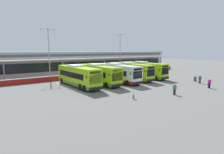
{
  "coord_description": "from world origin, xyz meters",
  "views": [
    {
      "loc": [
        -22.99,
        -22.92,
        6.35
      ],
      "look_at": [
        -3.49,
        3.0,
        1.6
      ],
      "focal_mm": 29.05,
      "sensor_mm": 36.0,
      "label": 1
    }
  ],
  "objects_px": {
    "coach_bus_left_centre": "(98,74)",
    "coach_bus_centre": "(117,73)",
    "litter_bin": "(195,79)",
    "coach_bus_right_centre": "(130,71)",
    "coach_bus_rightmost": "(144,70)",
    "lamp_post_west": "(49,51)",
    "pedestrian_near_bin": "(175,89)",
    "pedestrian_in_dark_coat": "(200,79)",
    "lamp_post_centre": "(120,51)",
    "pedestrian_child": "(133,95)",
    "coach_bus_leftmost": "(78,76)",
    "pedestrian_with_handbag": "(209,83)"
  },
  "relations": [
    {
      "from": "coach_bus_left_centre",
      "to": "coach_bus_centre",
      "type": "distance_m",
      "value": 4.26
    },
    {
      "from": "coach_bus_centre",
      "to": "litter_bin",
      "type": "xyz_separation_m",
      "value": [
        13.38,
        -9.46,
        -1.32
      ]
    },
    {
      "from": "coach_bus_right_centre",
      "to": "coach_bus_rightmost",
      "type": "height_order",
      "value": "same"
    },
    {
      "from": "lamp_post_west",
      "to": "litter_bin",
      "type": "relative_size",
      "value": 11.83
    },
    {
      "from": "pedestrian_near_bin",
      "to": "litter_bin",
      "type": "height_order",
      "value": "pedestrian_near_bin"
    },
    {
      "from": "pedestrian_in_dark_coat",
      "to": "lamp_post_centre",
      "type": "height_order",
      "value": "lamp_post_centre"
    },
    {
      "from": "lamp_post_west",
      "to": "litter_bin",
      "type": "height_order",
      "value": "lamp_post_west"
    },
    {
      "from": "pedestrian_child",
      "to": "litter_bin",
      "type": "xyz_separation_m",
      "value": [
        19.88,
        2.34,
        -0.07
      ]
    },
    {
      "from": "lamp_post_west",
      "to": "lamp_post_centre",
      "type": "height_order",
      "value": "same"
    },
    {
      "from": "coach_bus_rightmost",
      "to": "coach_bus_leftmost",
      "type": "bearing_deg",
      "value": -179.26
    },
    {
      "from": "pedestrian_child",
      "to": "litter_bin",
      "type": "distance_m",
      "value": 20.01
    },
    {
      "from": "pedestrian_near_bin",
      "to": "lamp_post_centre",
      "type": "distance_m",
      "value": 27.99
    },
    {
      "from": "litter_bin",
      "to": "pedestrian_with_handbag",
      "type": "bearing_deg",
      "value": -133.16
    },
    {
      "from": "coach_bus_right_centre",
      "to": "coach_bus_centre",
      "type": "bearing_deg",
      "value": -170.86
    },
    {
      "from": "litter_bin",
      "to": "pedestrian_child",
      "type": "bearing_deg",
      "value": -173.3
    },
    {
      "from": "coach_bus_centre",
      "to": "pedestrian_near_bin",
      "type": "relative_size",
      "value": 7.5
    },
    {
      "from": "lamp_post_centre",
      "to": "litter_bin",
      "type": "bearing_deg",
      "value": -81.92
    },
    {
      "from": "lamp_post_centre",
      "to": "coach_bus_left_centre",
      "type": "bearing_deg",
      "value": -143.0
    },
    {
      "from": "coach_bus_leftmost",
      "to": "lamp_post_centre",
      "type": "distance_m",
      "value": 22.31
    },
    {
      "from": "coach_bus_left_centre",
      "to": "coach_bus_centre",
      "type": "xyz_separation_m",
      "value": [
        4.22,
        -0.54,
        0.0
      ]
    },
    {
      "from": "coach_bus_leftmost",
      "to": "pedestrian_in_dark_coat",
      "type": "bearing_deg",
      "value": -30.43
    },
    {
      "from": "pedestrian_child",
      "to": "lamp_post_centre",
      "type": "xyz_separation_m",
      "value": [
        16.89,
        23.36,
        5.75
      ]
    },
    {
      "from": "lamp_post_centre",
      "to": "litter_bin",
      "type": "relative_size",
      "value": 11.83
    },
    {
      "from": "coach_bus_leftmost",
      "to": "coach_bus_left_centre",
      "type": "xyz_separation_m",
      "value": [
        4.22,
        0.04,
        0.0
      ]
    },
    {
      "from": "coach_bus_rightmost",
      "to": "pedestrian_with_handbag",
      "type": "relative_size",
      "value": 7.5
    },
    {
      "from": "coach_bus_leftmost",
      "to": "litter_bin",
      "type": "height_order",
      "value": "coach_bus_leftmost"
    },
    {
      "from": "lamp_post_west",
      "to": "lamp_post_centre",
      "type": "xyz_separation_m",
      "value": [
        20.41,
        0.6,
        0.0
      ]
    },
    {
      "from": "pedestrian_with_handbag",
      "to": "litter_bin",
      "type": "xyz_separation_m",
      "value": [
        4.74,
        5.05,
        -0.39
      ]
    },
    {
      "from": "coach_bus_centre",
      "to": "pedestrian_child",
      "type": "relative_size",
      "value": 12.1
    },
    {
      "from": "coach_bus_left_centre",
      "to": "coach_bus_rightmost",
      "type": "xyz_separation_m",
      "value": [
        13.01,
        0.18,
        0.0
      ]
    },
    {
      "from": "coach_bus_rightmost",
      "to": "coach_bus_centre",
      "type": "bearing_deg",
      "value": -175.31
    },
    {
      "from": "coach_bus_centre",
      "to": "pedestrian_in_dark_coat",
      "type": "distance_m",
      "value": 16.31
    },
    {
      "from": "coach_bus_rightmost",
      "to": "pedestrian_child",
      "type": "xyz_separation_m",
      "value": [
        -15.27,
        -12.52,
        -1.24
      ]
    },
    {
      "from": "lamp_post_west",
      "to": "lamp_post_centre",
      "type": "bearing_deg",
      "value": 1.67
    },
    {
      "from": "coach_bus_leftmost",
      "to": "lamp_post_centre",
      "type": "xyz_separation_m",
      "value": [
        18.84,
        11.06,
        4.5
      ]
    },
    {
      "from": "coach_bus_centre",
      "to": "lamp_post_west",
      "type": "distance_m",
      "value": 15.52
    },
    {
      "from": "coach_bus_left_centre",
      "to": "coach_bus_leftmost",
      "type": "bearing_deg",
      "value": -179.42
    },
    {
      "from": "coach_bus_leftmost",
      "to": "pedestrian_child",
      "type": "bearing_deg",
      "value": -80.97
    },
    {
      "from": "pedestrian_with_handbag",
      "to": "litter_bin",
      "type": "distance_m",
      "value": 6.94
    },
    {
      "from": "coach_bus_centre",
      "to": "pedestrian_in_dark_coat",
      "type": "relative_size",
      "value": 7.5
    },
    {
      "from": "pedestrian_with_handbag",
      "to": "lamp_post_west",
      "type": "height_order",
      "value": "lamp_post_west"
    },
    {
      "from": "coach_bus_centre",
      "to": "coach_bus_right_centre",
      "type": "distance_m",
      "value": 4.37
    },
    {
      "from": "coach_bus_right_centre",
      "to": "pedestrian_child",
      "type": "distance_m",
      "value": 16.56
    },
    {
      "from": "pedestrian_in_dark_coat",
      "to": "pedestrian_near_bin",
      "type": "relative_size",
      "value": 1.0
    },
    {
      "from": "coach_bus_right_centre",
      "to": "litter_bin",
      "type": "xyz_separation_m",
      "value": [
        9.07,
        -10.15,
        -1.32
      ]
    },
    {
      "from": "coach_bus_leftmost",
      "to": "pedestrian_child",
      "type": "xyz_separation_m",
      "value": [
        1.95,
        -12.29,
        -1.24
      ]
    },
    {
      "from": "coach_bus_left_centre",
      "to": "coach_bus_centre",
      "type": "bearing_deg",
      "value": -7.29
    },
    {
      "from": "coach_bus_left_centre",
      "to": "coach_bus_right_centre",
      "type": "xyz_separation_m",
      "value": [
        8.54,
        0.15,
        0.0
      ]
    },
    {
      "from": "pedestrian_child",
      "to": "lamp_post_centre",
      "type": "bearing_deg",
      "value": 54.12
    },
    {
      "from": "coach_bus_left_centre",
      "to": "pedestrian_in_dark_coat",
      "type": "height_order",
      "value": "coach_bus_left_centre"
    }
  ]
}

